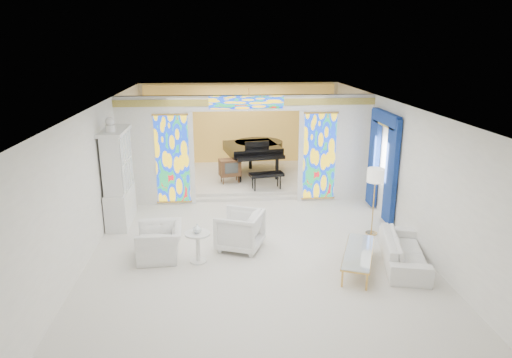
{
  "coord_description": "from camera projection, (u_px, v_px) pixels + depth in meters",
  "views": [
    {
      "loc": [
        -0.72,
        -10.28,
        4.33
      ],
      "look_at": [
        0.12,
        0.2,
        1.19
      ],
      "focal_mm": 32.0,
      "sensor_mm": 36.0,
      "label": 1
    }
  ],
  "objects": [
    {
      "name": "blue_drapes",
      "position": [
        383.0,
        156.0,
        11.59
      ],
      "size": [
        0.14,
        1.85,
        2.65
      ],
      "color": "navy",
      "rests_on": "wall_right"
    },
    {
      "name": "vase",
      "position": [
        197.0,
        228.0,
        9.21
      ],
      "size": [
        0.19,
        0.19,
        0.19
      ],
      "primitive_type": "imported",
      "rotation": [
        0.0,
        0.0,
        -0.04
      ],
      "color": "white",
      "rests_on": "side_table"
    },
    {
      "name": "sofa",
      "position": [
        404.0,
        251.0,
        9.25
      ],
      "size": [
        1.23,
        2.14,
        0.59
      ],
      "primitive_type": "imported",
      "rotation": [
        0.0,
        0.0,
        1.34
      ],
      "color": "white",
      "rests_on": "floor"
    },
    {
      "name": "coffee_table",
      "position": [
        358.0,
        252.0,
        9.03
      ],
      "size": [
        1.12,
        1.8,
        0.39
      ],
      "rotation": [
        0.0,
        0.0,
        -0.37
      ],
      "color": "silver",
      "rests_on": "floor"
    },
    {
      "name": "wall_back",
      "position": [
        240.0,
        125.0,
        16.42
      ],
      "size": [
        7.0,
        0.02,
        3.0
      ],
      "primitive_type": "cube",
      "color": "white",
      "rests_on": "floor"
    },
    {
      "name": "gold_curtain_back",
      "position": [
        240.0,
        126.0,
        16.3
      ],
      "size": [
        6.7,
        0.1,
        2.9
      ],
      "primitive_type": "cube",
      "color": "#F6C455",
      "rests_on": "wall_back"
    },
    {
      "name": "grand_piano",
      "position": [
        256.0,
        149.0,
        14.97
      ],
      "size": [
        2.14,
        3.29,
        1.22
      ],
      "rotation": [
        0.0,
        0.0,
        0.19
      ],
      "color": "black",
      "rests_on": "alcove_platform"
    },
    {
      "name": "alcove_platform",
      "position": [
        243.0,
        177.0,
        15.0
      ],
      "size": [
        6.8,
        3.8,
        0.18
      ],
      "primitive_type": "cube",
      "color": "silver",
      "rests_on": "floor"
    },
    {
      "name": "partition_wall",
      "position": [
        247.0,
        145.0,
        12.55
      ],
      "size": [
        7.0,
        0.22,
        3.0
      ],
      "color": "white",
      "rests_on": "floor"
    },
    {
      "name": "ceiling",
      "position": [
        251.0,
        105.0,
        10.26
      ],
      "size": [
        7.0,
        12.0,
        0.02
      ],
      "primitive_type": "cube",
      "color": "silver",
      "rests_on": "wall_back"
    },
    {
      "name": "stained_glass_transom",
      "position": [
        246.0,
        102.0,
        12.11
      ],
      "size": [
        2.0,
        0.04,
        0.34
      ],
      "primitive_type": "cube",
      "color": "gold",
      "rests_on": "partition_wall"
    },
    {
      "name": "floor_lamp",
      "position": [
        375.0,
        179.0,
        10.41
      ],
      "size": [
        0.44,
        0.44,
        1.6
      ],
      "rotation": [
        0.0,
        0.0,
        0.15
      ],
      "color": "gold",
      "rests_on": "floor"
    },
    {
      "name": "china_cabinet",
      "position": [
        118.0,
        178.0,
        11.1
      ],
      "size": [
        0.56,
        1.46,
        2.72
      ],
      "color": "silver",
      "rests_on": "floor"
    },
    {
      "name": "stained_glass_left",
      "position": [
        172.0,
        159.0,
        12.39
      ],
      "size": [
        0.9,
        0.04,
        2.4
      ],
      "primitive_type": "cube",
      "color": "gold",
      "rests_on": "partition_wall"
    },
    {
      "name": "wall_front",
      "position": [
        291.0,
        315.0,
        4.95
      ],
      "size": [
        7.0,
        0.02,
        3.0
      ],
      "primitive_type": "cube",
      "color": "white",
      "rests_on": "floor"
    },
    {
      "name": "armchair_right",
      "position": [
        240.0,
        230.0,
        9.92
      ],
      "size": [
        1.19,
        1.18,
        0.85
      ],
      "primitive_type": "imported",
      "rotation": [
        0.0,
        0.0,
        -1.94
      ],
      "color": "white",
      "rests_on": "floor"
    },
    {
      "name": "side_table",
      "position": [
        198.0,
        243.0,
        9.3
      ],
      "size": [
        0.53,
        0.53,
        0.64
      ],
      "rotation": [
        0.0,
        0.0,
        0.03
      ],
      "color": "silver",
      "rests_on": "floor"
    },
    {
      "name": "armchair_left",
      "position": [
        160.0,
        242.0,
        9.53
      ],
      "size": [
        0.98,
        1.11,
        0.68
      ],
      "primitive_type": "imported",
      "rotation": [
        0.0,
        0.0,
        -1.5
      ],
      "color": "silver",
      "rests_on": "floor"
    },
    {
      "name": "floor",
      "position": [
        252.0,
        228.0,
        11.11
      ],
      "size": [
        12.0,
        12.0,
        0.0
      ],
      "primitive_type": "plane",
      "color": "silver",
      "rests_on": "ground"
    },
    {
      "name": "tv_console",
      "position": [
        230.0,
        168.0,
        14.02
      ],
      "size": [
        0.71,
        0.55,
        0.74
      ],
      "rotation": [
        0.0,
        0.0,
        0.21
      ],
      "color": "#53361D",
      "rests_on": "alcove_platform"
    },
    {
      "name": "wall_left",
      "position": [
        99.0,
        172.0,
        10.42
      ],
      "size": [
        0.02,
        12.0,
        3.0
      ],
      "primitive_type": "cube",
      "color": "white",
      "rests_on": "floor"
    },
    {
      "name": "chandelier",
      "position": [
        249.0,
        103.0,
        14.22
      ],
      "size": [
        0.48,
        0.48,
        0.3
      ],
      "primitive_type": "cylinder",
      "color": "gold",
      "rests_on": "ceiling"
    },
    {
      "name": "stained_glass_right",
      "position": [
        319.0,
        156.0,
        12.7
      ],
      "size": [
        0.9,
        0.04,
        2.4
      ],
      "primitive_type": "cube",
      "color": "gold",
      "rests_on": "partition_wall"
    },
    {
      "name": "wall_right",
      "position": [
        397.0,
        166.0,
        10.95
      ],
      "size": [
        0.02,
        12.0,
        3.0
      ],
      "primitive_type": "cube",
      "color": "white",
      "rests_on": "floor"
    }
  ]
}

